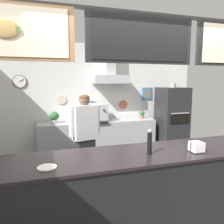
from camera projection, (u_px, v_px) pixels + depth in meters
ground_plane at (132, 212)px, 3.08m from camera, size 6.34×6.34×0.00m
back_wall_assembly at (95, 97)px, 5.14m from camera, size 5.28×2.92×2.72m
service_counter at (149, 195)px, 2.51m from camera, size 4.40×0.73×1.04m
back_prep_counter at (98, 140)px, 5.10m from camera, size 2.68×0.55×0.92m
pizza_oven at (172, 122)px, 5.33m from camera, size 0.63×0.69×1.78m
shop_worker at (85, 139)px, 3.65m from camera, size 0.53×0.30×1.61m
espresso_machine at (95, 113)px, 4.96m from camera, size 0.52×0.50×0.40m
potted_thyme at (142, 114)px, 5.37m from camera, size 0.13×0.13×0.19m
potted_sage at (54, 117)px, 4.72m from camera, size 0.21×0.21×0.26m
condiment_plate at (47, 167)px, 1.98m from camera, size 0.17×0.17×0.01m
pepper_grinder at (150, 142)px, 2.34m from camera, size 0.05×0.05×0.28m
napkin_holder at (196, 147)px, 2.43m from camera, size 0.16×0.15×0.13m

